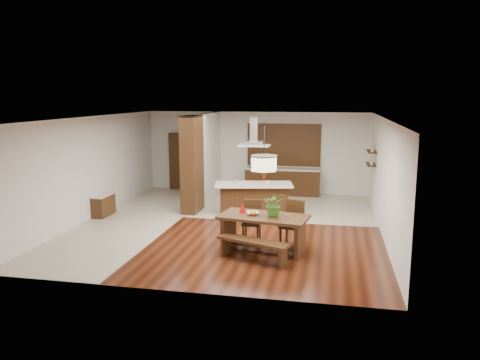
% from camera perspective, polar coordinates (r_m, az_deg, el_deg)
% --- Properties ---
extents(room_shell, '(9.00, 9.04, 2.92)m').
position_cam_1_polar(room_shell, '(12.44, -1.36, 3.73)').
color(room_shell, black).
rests_on(room_shell, ground).
extents(tile_hallway, '(2.50, 9.00, 0.01)m').
position_cam_1_polar(tile_hallway, '(13.69, -12.67, -4.69)').
color(tile_hallway, beige).
rests_on(tile_hallway, ground).
extents(tile_kitchen, '(5.50, 4.00, 0.01)m').
position_cam_1_polar(tile_kitchen, '(15.04, 5.43, -3.12)').
color(tile_kitchen, beige).
rests_on(tile_kitchen, ground).
extents(soffit_band, '(8.00, 9.00, 0.02)m').
position_cam_1_polar(soffit_band, '(12.37, -1.37, 7.52)').
color(soffit_band, '#36190D').
rests_on(soffit_band, room_shell).
extents(partition_pier, '(0.45, 1.00, 2.90)m').
position_cam_1_polar(partition_pier, '(14.03, -5.86, 1.91)').
color(partition_pier, black).
rests_on(partition_pier, ground).
extents(partition_stub, '(0.18, 2.40, 2.90)m').
position_cam_1_polar(partition_stub, '(16.03, -3.66, 2.99)').
color(partition_stub, silver).
rests_on(partition_stub, ground).
extents(hallway_console, '(0.37, 0.88, 0.63)m').
position_cam_1_polar(hallway_console, '(14.24, -16.30, -2.98)').
color(hallway_console, black).
rests_on(hallway_console, ground).
extents(hallway_doorway, '(1.10, 0.20, 2.10)m').
position_cam_1_polar(hallway_doorway, '(17.49, -6.84, 2.23)').
color(hallway_doorway, black).
rests_on(hallway_doorway, ground).
extents(rear_counter, '(2.60, 0.62, 0.95)m').
position_cam_1_polar(rear_counter, '(16.62, 5.20, -0.17)').
color(rear_counter, black).
rests_on(rear_counter, ground).
extents(kitchen_window, '(2.60, 0.08, 1.50)m').
position_cam_1_polar(kitchen_window, '(16.70, 5.37, 4.29)').
color(kitchen_window, olive).
rests_on(kitchen_window, room_shell).
extents(shelf_lower, '(0.26, 0.90, 0.04)m').
position_cam_1_polar(shelf_lower, '(14.85, 15.67, 1.85)').
color(shelf_lower, black).
rests_on(shelf_lower, room_shell).
extents(shelf_upper, '(0.26, 0.90, 0.04)m').
position_cam_1_polar(shelf_upper, '(14.80, 15.74, 3.38)').
color(shelf_upper, black).
rests_on(shelf_upper, room_shell).
extents(dining_table, '(2.10, 1.29, 0.82)m').
position_cam_1_polar(dining_table, '(10.61, 2.88, -5.48)').
color(dining_table, black).
rests_on(dining_table, ground).
extents(dining_bench, '(1.65, 0.91, 0.46)m').
position_cam_1_polar(dining_bench, '(10.07, 1.61, -8.56)').
color(dining_bench, black).
rests_on(dining_bench, ground).
extents(dining_chair_left, '(0.43, 0.43, 0.98)m').
position_cam_1_polar(dining_chair_left, '(11.34, 1.44, -5.02)').
color(dining_chair_left, black).
rests_on(dining_chair_left, ground).
extents(dining_chair_right, '(0.59, 0.59, 1.06)m').
position_cam_1_polar(dining_chair_right, '(11.05, 6.28, -5.28)').
color(dining_chair_right, black).
rests_on(dining_chair_right, ground).
extents(pendant_lantern, '(0.64, 0.64, 1.31)m').
position_cam_1_polar(pendant_lantern, '(10.28, 2.96, 3.36)').
color(pendant_lantern, beige).
rests_on(pendant_lantern, room_shell).
extents(foliage_plant, '(0.50, 0.44, 0.55)m').
position_cam_1_polar(foliage_plant, '(10.44, 4.22, -2.97)').
color(foliage_plant, '#376D24').
rests_on(foliage_plant, dining_table).
extents(fruit_bowl, '(0.33, 0.33, 0.07)m').
position_cam_1_polar(fruit_bowl, '(10.60, 1.56, -4.08)').
color(fruit_bowl, beige).
rests_on(fruit_bowl, dining_table).
extents(napkin_cone, '(0.17, 0.17, 0.24)m').
position_cam_1_polar(napkin_cone, '(10.75, 0.33, -3.40)').
color(napkin_cone, '#9F0D0B').
rests_on(napkin_cone, dining_table).
extents(gold_ornament, '(0.08, 0.08, 0.09)m').
position_cam_1_polar(gold_ornament, '(10.32, 5.79, -4.45)').
color(gold_ornament, gold).
rests_on(gold_ornament, dining_table).
extents(kitchen_island, '(2.40, 1.39, 0.93)m').
position_cam_1_polar(kitchen_island, '(13.84, 1.70, -2.25)').
color(kitchen_island, black).
rests_on(kitchen_island, ground).
extents(range_hood, '(0.90, 0.55, 0.87)m').
position_cam_1_polar(range_hood, '(13.55, 1.75, 5.98)').
color(range_hood, silver).
rests_on(range_hood, room_shell).
extents(island_cup, '(0.16, 0.16, 0.10)m').
position_cam_1_polar(island_cup, '(13.56, 3.37, -0.35)').
color(island_cup, white).
rests_on(island_cup, kitchen_island).
extents(microwave, '(0.63, 0.45, 0.33)m').
position_cam_1_polar(microwave, '(16.64, 2.37, 2.11)').
color(microwave, '#BABCC2').
rests_on(microwave, rear_counter).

